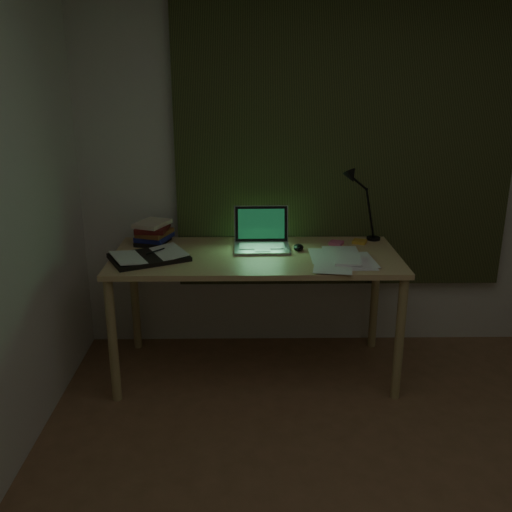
{
  "coord_description": "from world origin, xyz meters",
  "views": [
    {
      "loc": [
        -0.63,
        -1.76,
        1.85
      ],
      "look_at": [
        -0.58,
        1.42,
        0.82
      ],
      "focal_mm": 40.0,
      "sensor_mm": 36.0,
      "label": 1
    }
  ],
  "objects": [
    {
      "name": "curtain",
      "position": [
        0.0,
        1.96,
        1.45
      ],
      "size": [
        2.2,
        0.06,
        2.0
      ],
      "primitive_type": "cube",
      "color": "#282D16",
      "rests_on": "wall_back"
    },
    {
      "name": "sticky_yellow",
      "position": [
        0.09,
        1.77,
        0.8
      ],
      "size": [
        0.11,
        0.11,
        0.02
      ],
      "primitive_type": "cube",
      "rotation": [
        0.0,
        0.0,
        -0.39
      ],
      "color": "gold",
      "rests_on": "desk"
    },
    {
      "name": "sticky_pink",
      "position": [
        -0.06,
        1.74,
        0.8
      ],
      "size": [
        0.11,
        0.11,
        0.02
      ],
      "primitive_type": "cube",
      "rotation": [
        0.0,
        0.0,
        -0.4
      ],
      "color": "#DE567E",
      "rests_on": "desk"
    },
    {
      "name": "loose_papers",
      "position": [
        -0.1,
        1.41,
        0.8
      ],
      "size": [
        0.4,
        0.42,
        0.02
      ],
      "primitive_type": null,
      "rotation": [
        0.0,
        0.0,
        0.15
      ],
      "color": "white",
      "rests_on": "desk"
    },
    {
      "name": "book_stack",
      "position": [
        -1.24,
        1.78,
        0.87
      ],
      "size": [
        0.23,
        0.26,
        0.15
      ],
      "primitive_type": null,
      "rotation": [
        0.0,
        0.0,
        -0.23
      ],
      "color": "silver",
      "rests_on": "desk"
    },
    {
      "name": "desk",
      "position": [
        -0.58,
        1.54,
        0.4
      ],
      "size": [
        1.74,
        0.76,
        0.79
      ],
      "primitive_type": null,
      "color": "tan",
      "rests_on": "floor"
    },
    {
      "name": "laptop",
      "position": [
        -0.54,
        1.63,
        0.92
      ],
      "size": [
        0.35,
        0.39,
        0.25
      ],
      "primitive_type": null,
      "rotation": [
        0.0,
        0.0,
        0.02
      ],
      "color": "#A2A2A7",
      "rests_on": "desk"
    },
    {
      "name": "mouse",
      "position": [
        -0.32,
        1.62,
        0.81
      ],
      "size": [
        0.07,
        0.11,
        0.04
      ],
      "primitive_type": "ellipsoid",
      "rotation": [
        0.0,
        0.0,
        -0.11
      ],
      "color": "black",
      "rests_on": "desk"
    },
    {
      "name": "desk_lamp",
      "position": [
        0.2,
        1.84,
        1.03
      ],
      "size": [
        0.37,
        0.32,
        0.48
      ],
      "primitive_type": null,
      "rotation": [
        0.0,
        0.0,
        0.26
      ],
      "color": "black",
      "rests_on": "desk"
    },
    {
      "name": "open_textbook",
      "position": [
        -1.22,
        1.45,
        0.81
      ],
      "size": [
        0.52,
        0.47,
        0.04
      ],
      "primitive_type": null,
      "rotation": [
        0.0,
        0.0,
        0.46
      ],
      "color": "silver",
      "rests_on": "desk"
    },
    {
      "name": "wall_back",
      "position": [
        0.0,
        2.0,
        1.25
      ],
      "size": [
        3.5,
        0.0,
        2.5
      ],
      "primitive_type": "cube",
      "color": "silver",
      "rests_on": "ground"
    }
  ]
}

